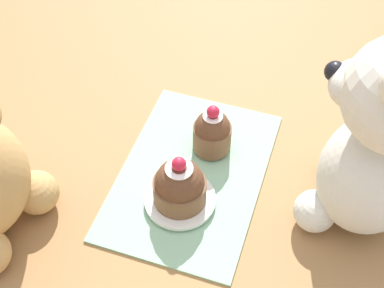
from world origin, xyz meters
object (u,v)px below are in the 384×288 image
Objects in this scene: saucer_plate at (177,198)px; cupcake_near_tan_bear at (176,185)px; teddy_bear_cream at (380,141)px; cupcake_near_cream_bear at (212,132)px.

saucer_plate is 0.03m from cupcake_near_tan_bear.
cupcake_near_tan_bear is at bearing 176.42° from saucer_plate.
teddy_bear_cream is 0.20m from cupcake_near_cream_bear.
saucer_plate is at bearing -3.58° from cupcake_near_tan_bear.
teddy_bear_cream is 3.03× the size of saucer_plate.
cupcake_near_cream_bear is at bearing 170.88° from saucer_plate.
teddy_bear_cream is 0.22m from saucer_plate.
cupcake_near_tan_bear is (-0.00, 0.00, 0.03)m from saucer_plate.
teddy_bear_cream reaches higher than cupcake_near_cream_bear.
teddy_bear_cream is at bearing 105.67° from saucer_plate.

